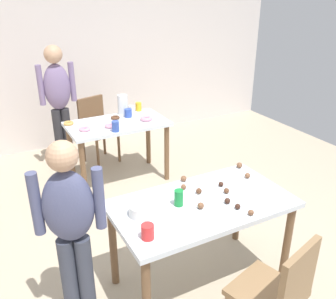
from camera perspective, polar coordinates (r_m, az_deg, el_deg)
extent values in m
plane|color=tan|center=(3.37, 4.54, -16.95)|extent=(6.40, 6.40, 0.00)
cube|color=silver|center=(5.58, -13.32, 14.03)|extent=(6.40, 0.10, 2.60)
cube|color=silver|center=(2.77, 5.30, -8.41)|extent=(1.33, 0.73, 0.04)
cylinder|color=brown|center=(3.12, 17.87, -13.73)|extent=(0.06, 0.06, 0.71)
cylinder|color=brown|center=(2.99, -8.46, -14.58)|extent=(0.06, 0.06, 0.71)
cylinder|color=brown|center=(3.48, 10.77, -8.61)|extent=(0.06, 0.06, 0.71)
cube|color=silver|center=(4.35, -7.84, 3.92)|extent=(1.15, 0.65, 0.04)
cylinder|color=brown|center=(4.13, -12.92, -3.30)|extent=(0.06, 0.06, 0.71)
cylinder|color=brown|center=(4.46, -0.20, -0.54)|extent=(0.06, 0.06, 0.71)
cylinder|color=brown|center=(4.59, -14.74, -0.61)|extent=(0.06, 0.06, 0.71)
cylinder|color=brown|center=(4.89, -3.07, 1.72)|extent=(0.06, 0.06, 0.71)
cube|color=olive|center=(2.58, 14.95, -20.52)|extent=(0.49, 0.49, 0.04)
cube|color=olive|center=(2.37, 19.41, -18.37)|extent=(0.38, 0.14, 0.42)
cylinder|color=olive|center=(2.90, 13.35, -20.42)|extent=(0.04, 0.04, 0.41)
cube|color=brown|center=(4.98, -10.46, 2.68)|extent=(0.50, 0.50, 0.04)
cube|color=brown|center=(5.05, -11.82, 5.64)|extent=(0.38, 0.14, 0.42)
cylinder|color=brown|center=(5.03, -7.58, 0.30)|extent=(0.04, 0.04, 0.41)
cylinder|color=brown|center=(4.85, -10.78, -0.83)|extent=(0.04, 0.04, 0.41)
cylinder|color=brown|center=(5.28, -9.81, 1.36)|extent=(0.04, 0.04, 0.41)
cylinder|color=brown|center=(5.12, -12.92, 0.33)|extent=(0.04, 0.04, 0.41)
cylinder|color=#383D4C|center=(2.77, -14.90, -19.14)|extent=(0.11, 0.11, 0.70)
cylinder|color=#383D4C|center=(2.75, -12.50, -19.06)|extent=(0.11, 0.11, 0.70)
ellipsoid|color=#4C5175|center=(2.40, -15.11, -8.48)|extent=(0.37, 0.29, 0.50)
sphere|color=tan|center=(2.24, -16.04, -0.98)|extent=(0.19, 0.19, 0.19)
cylinder|color=#4C5175|center=(2.41, -19.74, -7.93)|extent=(0.09, 0.09, 0.42)
cylinder|color=#4C5175|center=(2.36, -10.59, -7.44)|extent=(0.09, 0.09, 0.42)
cylinder|color=#28282D|center=(4.95, -15.20, 1.69)|extent=(0.11, 0.11, 0.80)
cylinder|color=#28282D|center=(4.93, -16.44, 1.45)|extent=(0.11, 0.11, 0.80)
ellipsoid|color=slate|center=(4.73, -16.75, 9.23)|extent=(0.32, 0.20, 0.57)
sphere|color=tan|center=(4.65, -17.33, 13.87)|extent=(0.22, 0.22, 0.22)
cylinder|color=slate|center=(4.76, -14.56, 10.09)|extent=(0.07, 0.07, 0.48)
cylinder|color=slate|center=(4.69, -19.08, 9.33)|extent=(0.07, 0.07, 0.48)
cylinder|color=white|center=(2.58, -4.07, -9.31)|extent=(0.18, 0.18, 0.08)
cylinder|color=#198438|center=(2.68, 1.67, -7.46)|extent=(0.07, 0.07, 0.12)
cube|color=silver|center=(2.43, 0.24, -12.84)|extent=(0.17, 0.02, 0.01)
cylinder|color=red|center=(2.37, -3.16, -12.55)|extent=(0.08, 0.08, 0.10)
sphere|color=brown|center=(2.84, 4.79, -6.40)|extent=(0.04, 0.04, 0.04)
sphere|color=brown|center=(3.01, 2.43, -4.51)|extent=(0.05, 0.05, 0.05)
sphere|color=#3D2319|center=(2.96, 8.19, -5.31)|extent=(0.04, 0.04, 0.04)
sphere|color=brown|center=(3.28, 10.97, -2.40)|extent=(0.05, 0.05, 0.05)
sphere|color=brown|center=(2.65, 12.68, -9.47)|extent=(0.04, 0.04, 0.04)
sphere|color=brown|center=(2.89, 2.40, -5.78)|extent=(0.04, 0.04, 0.04)
sphere|color=brown|center=(3.12, 12.17, -3.94)|extent=(0.05, 0.05, 0.05)
sphere|color=#3D2319|center=(2.75, 9.15, -7.83)|extent=(0.04, 0.04, 0.04)
sphere|color=brown|center=(2.88, 9.02, -6.30)|extent=(0.04, 0.04, 0.04)
sphere|color=brown|center=(2.67, 5.07, -8.63)|extent=(0.05, 0.05, 0.05)
sphere|color=#3D2319|center=(2.70, 10.70, -8.63)|extent=(0.04, 0.04, 0.04)
cylinder|color=white|center=(4.60, -7.01, 6.90)|extent=(0.12, 0.12, 0.24)
cylinder|color=#3351B2|center=(4.05, -8.11, 3.56)|extent=(0.08, 0.08, 0.12)
cylinder|color=#3351B2|center=(4.49, -6.18, 5.61)|extent=(0.09, 0.09, 0.10)
cylinder|color=white|center=(4.59, -5.65, 6.09)|extent=(0.07, 0.07, 0.11)
cylinder|color=yellow|center=(4.72, -4.57, 6.61)|extent=(0.07, 0.07, 0.11)
torus|color=brown|center=(4.46, -8.15, 4.91)|extent=(0.11, 0.11, 0.03)
torus|color=pink|center=(4.37, -3.38, 4.79)|extent=(0.14, 0.14, 0.04)
torus|color=pink|center=(4.20, -8.93, 3.65)|extent=(0.12, 0.12, 0.04)
torus|color=pink|center=(4.15, -12.73, 3.12)|extent=(0.12, 0.12, 0.04)
torus|color=gold|center=(4.38, -15.10, 3.94)|extent=(0.12, 0.12, 0.03)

